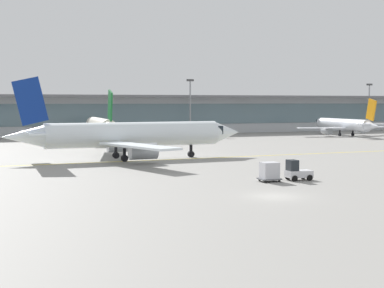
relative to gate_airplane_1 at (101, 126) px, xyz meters
name	(u,v)px	position (x,y,z in m)	size (l,w,h in m)	color
ground_plane	(275,196)	(0.44, -71.87, -3.06)	(400.00, 400.00, 0.00)	gray
taxiway_centreline_stripe	(138,161)	(-2.92, -39.81, -3.05)	(110.00, 0.36, 0.01)	yellow
terminal_concourse	(84,115)	(0.44, 22.67, 1.86)	(225.17, 11.00, 9.60)	#B2B7BC
gate_airplane_1	(101,126)	(0.00, 0.00, 0.00)	(28.58, 30.75, 10.19)	silver
gate_airplane_2	(343,125)	(57.21, -1.28, -0.44)	(24.46, 26.27, 8.71)	silver
taxiing_regional_jet	(131,135)	(-3.35, -37.82, 0.30)	(33.79, 31.46, 11.21)	white
baggage_tug	(297,172)	(7.23, -64.02, -2.16)	(2.65, 1.71, 2.10)	silver
cargo_dolly_lead	(269,171)	(4.17, -63.90, -2.00)	(2.16, 1.68, 1.94)	#595B60
apron_light_mast_2	(190,104)	(24.98, 15.44, 4.33)	(1.80, 0.36, 13.41)	gray
apron_light_mast_3	(369,105)	(77.68, 16.04, 4.10)	(1.80, 0.36, 12.95)	gray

